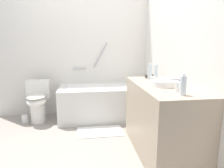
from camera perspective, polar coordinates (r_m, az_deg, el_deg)
The scene contains 16 objects.
ground_plane at distance 2.77m, azimuth -10.13°, elevation -17.43°, with size 3.74×3.74×0.00m, color #9E9389.
wall_back_tiled at distance 3.85m, azimuth -10.13°, elevation 10.14°, with size 3.09×0.10×2.51m, color white.
wall_right_mirror at distance 2.74m, azimuth 19.78°, elevation 9.26°, with size 0.10×3.14×2.51m, color white.
bathtub at distance 3.59m, azimuth -2.13°, elevation -4.99°, with size 1.61×0.73×1.36m.
toilet at distance 3.64m, azimuth -20.75°, elevation -4.46°, with size 0.40×0.54×0.72m.
vanity_counter at distance 2.51m, azimuth 14.20°, elevation -9.92°, with size 0.60×1.28×0.86m, color tan.
sink_basin at distance 2.32m, azimuth 14.88°, elevation 0.22°, with size 0.29×0.29×0.07m, color white.
sink_faucet at distance 2.40m, azimuth 18.67°, elevation 0.43°, with size 0.13×0.15×0.09m.
water_bottle_0 at distance 1.94m, azimuth 19.92°, elevation -0.39°, with size 0.06×0.06×0.20m.
water_bottle_1 at distance 2.63m, azimuth 12.62°, elevation 3.13°, with size 0.06×0.06×0.22m.
water_bottle_2 at distance 2.67m, azimuth 10.88°, elevation 3.36°, with size 0.06×0.06×0.22m.
drinking_glass_0 at distance 2.09m, azimuth 18.64°, elevation -0.75°, with size 0.06×0.06×0.10m, color white.
drinking_glass_1 at distance 2.52m, azimuth 11.77°, elevation 1.31°, with size 0.07×0.07×0.08m, color white.
amenity_basket at distance 2.83m, azimuth 11.22°, elevation 2.14°, with size 0.14×0.10×0.05m, color #2D2823.
bath_mat at distance 3.13m, azimuth -3.56°, elevation -13.59°, with size 0.70×0.39×0.01m, color white.
toilet_paper_roll at distance 3.76m, azimuth -23.88°, elevation -9.22°, with size 0.11×0.11×0.13m, color white.
Camera 1 is at (0.12, -2.43, 1.32)m, focal length 31.55 mm.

